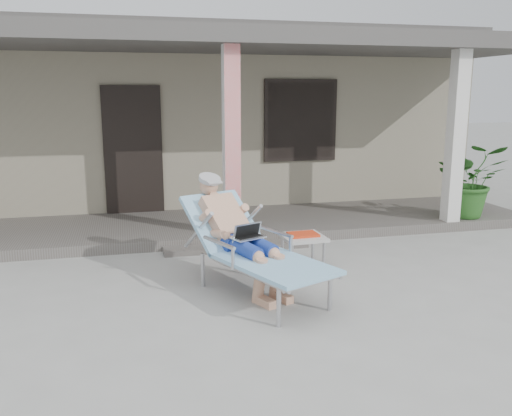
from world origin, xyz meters
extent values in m
plane|color=#9E9E99|center=(0.00, 0.00, 0.00)|extent=(60.00, 60.00, 0.00)
cube|color=gray|center=(0.00, 6.50, 1.50)|extent=(10.00, 5.00, 3.00)
cube|color=#474442|center=(0.00, 6.50, 3.15)|extent=(10.40, 5.40, 0.30)
cube|color=black|center=(-1.30, 3.97, 1.20)|extent=(0.95, 0.06, 2.10)
cube|color=black|center=(1.60, 3.97, 1.65)|extent=(1.20, 0.06, 1.30)
cube|color=black|center=(1.60, 3.96, 1.65)|extent=(1.32, 0.05, 1.42)
cube|color=#605B56|center=(0.00, 3.00, 0.07)|extent=(10.00, 2.00, 0.15)
cube|color=red|center=(0.00, 2.15, 1.45)|extent=(0.22, 0.22, 2.61)
cube|color=silver|center=(3.50, 2.15, 1.45)|extent=(0.22, 0.22, 2.61)
cube|color=#474442|center=(0.00, 3.00, 2.88)|extent=(10.00, 2.30, 0.24)
cube|color=#605B56|center=(0.00, 1.85, 0.04)|extent=(2.00, 0.30, 0.07)
cylinder|color=#B7B7BC|center=(-0.14, -0.72, 0.19)|extent=(0.04, 0.04, 0.39)
cylinder|color=#B7B7BC|center=(0.47, -0.46, 0.19)|extent=(0.04, 0.04, 0.39)
cylinder|color=#B7B7BC|center=(-0.66, 0.51, 0.19)|extent=(0.04, 0.04, 0.39)
cylinder|color=#B7B7BC|center=(-0.06, 0.77, 0.19)|extent=(0.04, 0.04, 0.39)
cube|color=#B7B7BC|center=(-0.03, -0.14, 0.40)|extent=(1.10, 1.43, 0.03)
cube|color=#97C3E9|center=(-0.03, -0.14, 0.43)|extent=(1.21, 1.51, 0.04)
cube|color=#B7B7BC|center=(-0.39, 0.71, 0.65)|extent=(0.84, 0.81, 0.51)
cube|color=#97C3E9|center=(-0.39, 0.71, 0.68)|extent=(0.96, 0.92, 0.58)
cylinder|color=#AAA9AC|center=(-0.51, 0.99, 1.15)|extent=(0.34, 0.34, 0.14)
cube|color=silver|center=(-0.20, 0.28, 0.61)|extent=(0.41, 0.36, 0.24)
cube|color=#B6B6B1|center=(0.63, 0.86, 0.40)|extent=(0.52, 0.52, 0.04)
cylinder|color=#B7B7BC|center=(0.43, 0.66, 0.19)|extent=(0.04, 0.04, 0.38)
cylinder|color=#B7B7BC|center=(0.83, 0.66, 0.19)|extent=(0.04, 0.04, 0.38)
cylinder|color=#B7B7BC|center=(0.43, 1.06, 0.19)|extent=(0.04, 0.04, 0.38)
cylinder|color=#B7B7BC|center=(0.83, 1.06, 0.19)|extent=(0.04, 0.04, 0.38)
cube|color=red|center=(0.63, 0.86, 0.43)|extent=(0.36, 0.27, 0.03)
cube|color=black|center=(0.63, 0.99, 0.43)|extent=(0.35, 0.03, 0.03)
imported|color=#26591E|center=(3.94, 2.33, 0.75)|extent=(1.36, 1.29, 1.19)
camera|label=1|loc=(-1.45, -5.21, 2.12)|focal=38.00mm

